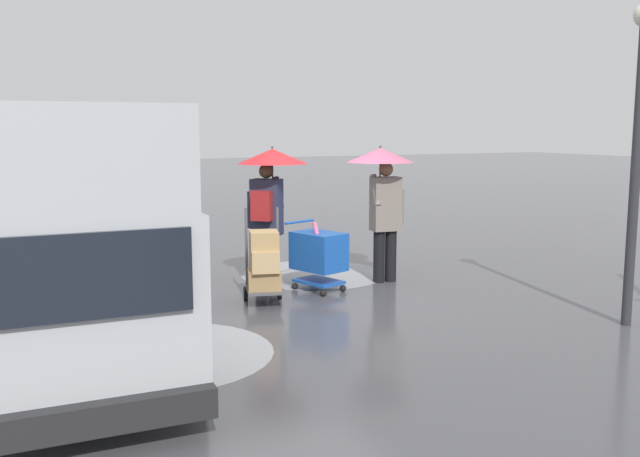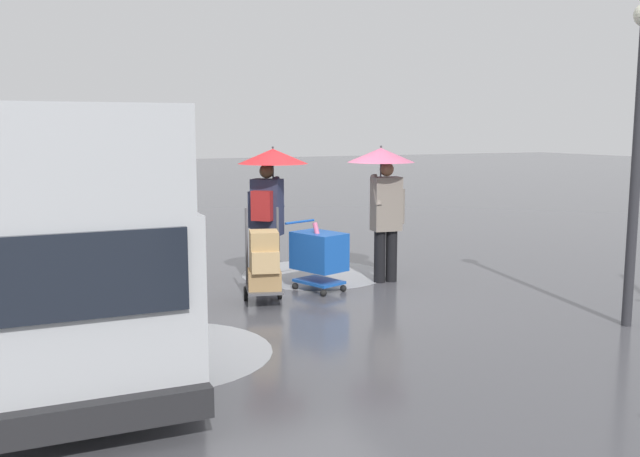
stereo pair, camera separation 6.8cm
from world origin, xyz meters
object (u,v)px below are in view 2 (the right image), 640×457
object	(u,v)px
street_lamp	(639,132)
pedestrian_black_side	(270,185)
cargo_van_parked_right	(54,251)
shopping_cart_vendor	(319,253)
pedestrian_pink_side	(383,183)
hand_dolly_boxes	(264,263)

from	to	relation	value
street_lamp	pedestrian_black_side	bearing A→B (deg)	-48.79
cargo_van_parked_right	shopping_cart_vendor	size ratio (longest dim) A/B	5.15
pedestrian_pink_side	hand_dolly_boxes	bearing A→B (deg)	14.92
hand_dolly_boxes	pedestrian_pink_side	xyz separation A→B (m)	(-2.19, -0.58, 0.98)
cargo_van_parked_right	street_lamp	world-z (taller)	street_lamp
hand_dolly_boxes	pedestrian_pink_side	distance (m)	2.47
cargo_van_parked_right	pedestrian_black_side	world-z (taller)	cargo_van_parked_right
cargo_van_parked_right	pedestrian_black_side	bearing A→B (deg)	-144.78
pedestrian_black_side	street_lamp	distance (m)	5.02
pedestrian_pink_side	street_lamp	bearing A→B (deg)	113.88
cargo_van_parked_right	hand_dolly_boxes	world-z (taller)	cargo_van_parked_right
shopping_cart_vendor	street_lamp	world-z (taller)	street_lamp
shopping_cart_vendor	hand_dolly_boxes	bearing A→B (deg)	23.61
hand_dolly_boxes	shopping_cart_vendor	bearing A→B (deg)	-156.39
cargo_van_parked_right	pedestrian_black_side	distance (m)	3.94
shopping_cart_vendor	street_lamp	size ratio (longest dim) A/B	0.27
pedestrian_pink_side	pedestrian_black_side	bearing A→B (deg)	-10.21
pedestrian_pink_side	street_lamp	size ratio (longest dim) A/B	0.56
hand_dolly_boxes	pedestrian_black_side	distance (m)	1.40
shopping_cart_vendor	pedestrian_pink_side	distance (m)	1.54
hand_dolly_boxes	pedestrian_black_side	world-z (taller)	pedestrian_black_side
cargo_van_parked_right	hand_dolly_boxes	xyz separation A→B (m)	(-2.77, -1.36, -0.59)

